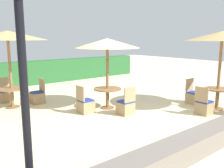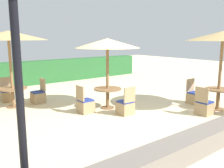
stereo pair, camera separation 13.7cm
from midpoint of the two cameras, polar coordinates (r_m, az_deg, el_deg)
ground_plane at (r=8.31m, az=3.06°, el=-6.71°), size 40.00×40.00×0.00m
hedge_row at (r=14.03m, az=-15.97°, el=2.62°), size 13.00×0.70×1.24m
stone_border at (r=6.38m, az=22.29°, el=-10.93°), size 10.00×0.56×0.44m
lamp_post at (r=3.72m, az=-20.09°, el=8.10°), size 0.36×0.36×3.32m
parasol_front_right at (r=9.18m, az=24.43°, el=9.88°), size 2.42×2.42×2.68m
round_table_front_right at (r=9.38m, az=23.52°, el=-2.13°), size 0.93×0.93×0.73m
patio_chair_front_right_north at (r=9.93m, az=18.62°, el=-2.82°), size 0.46×0.46×0.93m
patio_chair_front_right_west at (r=8.65m, az=20.75°, el=-4.89°), size 0.46×0.46×0.93m
parasol_center at (r=8.57m, az=-0.59°, el=9.21°), size 2.21×2.21×2.44m
round_table_center at (r=8.78m, az=-0.57°, el=-2.07°), size 0.97×0.97×0.72m
patio_chair_center_west at (r=8.35m, az=-5.67°, el=-4.80°), size 0.46×0.46×0.93m
patio_chair_center_south at (r=8.14m, az=3.59°, el=-5.17°), size 0.46×0.46×0.93m
parasol_back_left at (r=9.37m, az=-22.22°, el=10.18°), size 2.69×2.69×2.70m
round_table_back_left at (r=9.56m, az=-21.39°, el=-1.74°), size 1.03×1.03×0.71m
patio_chair_back_left_east at (r=9.93m, az=-16.09°, el=-2.67°), size 0.46×0.46×0.93m
patio_chair_back_left_north at (r=10.58m, az=-22.61°, el=-2.28°), size 0.46×0.46×0.93m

